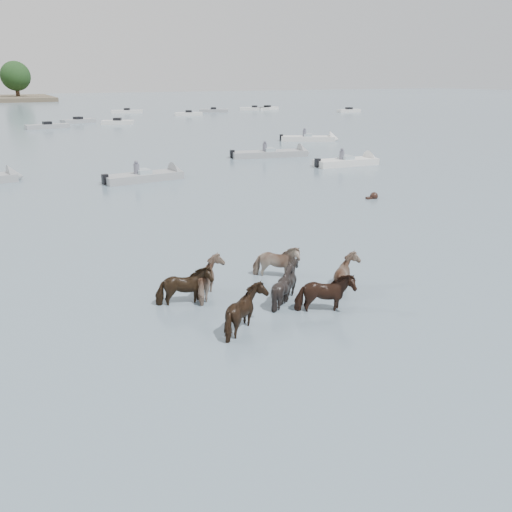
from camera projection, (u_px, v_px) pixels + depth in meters
name	position (u px, v px, depth m)	size (l,w,h in m)	color
ground	(366.00, 316.00, 15.07)	(400.00, 400.00, 0.00)	slate
pony_herd	(270.00, 287.00, 15.93)	(6.53, 4.80, 1.42)	black
swimming_pony	(373.00, 197.00, 29.40)	(0.72, 0.44, 0.44)	black
motorboat_b	(155.00, 176.00, 34.67)	(5.64, 2.22, 1.92)	gray
motorboat_c	(279.00, 154.00, 44.49)	(6.88, 2.90, 1.92)	gray
motorboat_d	(355.00, 162.00, 40.33)	(5.50, 1.89, 1.92)	silver
motorboat_e	(315.00, 139.00, 54.78)	(5.86, 4.21, 1.92)	silver
distant_flotilla	(28.00, 120.00, 76.65)	(108.03, 26.26, 0.93)	gray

